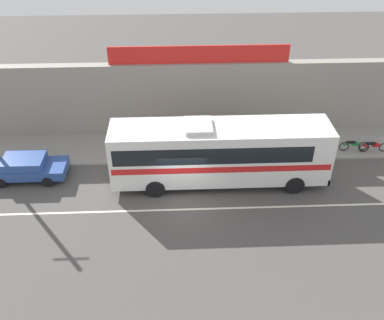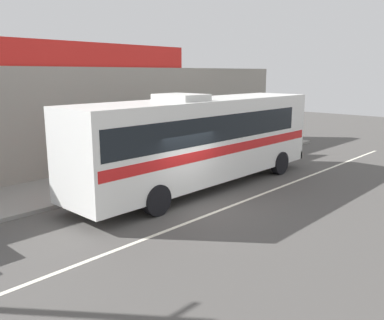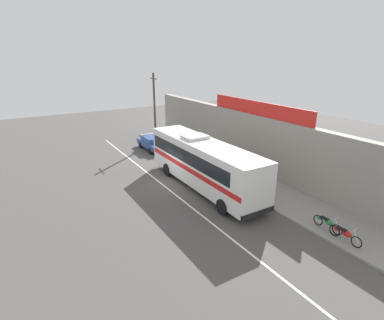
% 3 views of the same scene
% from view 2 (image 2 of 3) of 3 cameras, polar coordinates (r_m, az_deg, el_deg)
% --- Properties ---
extents(ground_plane, '(70.00, 70.00, 0.00)m').
position_cam_2_polar(ground_plane, '(14.22, 0.53, -6.62)').
color(ground_plane, '#4F4C49').
extents(sidewalk_slab, '(30.00, 3.60, 0.14)m').
position_cam_2_polar(sidewalk_slab, '(17.96, -11.85, -2.65)').
color(sidewalk_slab, gray).
rests_on(sidewalk_slab, ground_plane).
extents(storefront_facade, '(30.00, 0.70, 4.80)m').
position_cam_2_polar(storefront_facade, '(19.32, -15.87, 5.21)').
color(storefront_facade, gray).
rests_on(storefront_facade, ground_plane).
extents(storefront_billboard, '(11.11, 0.12, 1.10)m').
position_cam_2_polar(storefront_billboard, '(19.90, -13.18, 14.06)').
color(storefront_billboard, red).
rests_on(storefront_billboard, storefront_facade).
extents(road_center_stripe, '(30.00, 0.14, 0.01)m').
position_cam_2_polar(road_center_stripe, '(13.72, 3.02, -7.32)').
color(road_center_stripe, silver).
rests_on(road_center_stripe, ground_plane).
extents(intercity_bus, '(11.84, 2.67, 3.78)m').
position_cam_2_polar(intercity_bus, '(16.22, 1.22, 3.24)').
color(intercity_bus, white).
rests_on(intercity_bus, ground_plane).
extents(motorcycle_black, '(1.86, 0.56, 0.94)m').
position_cam_2_polar(motorcycle_black, '(25.81, 11.85, 2.92)').
color(motorcycle_black, black).
rests_on(motorcycle_black, sidewalk_slab).
extents(motorcycle_red, '(1.83, 0.56, 0.94)m').
position_cam_2_polar(motorcycle_red, '(24.90, 10.04, 2.67)').
color(motorcycle_red, black).
rests_on(motorcycle_red, sidewalk_slab).
extents(pedestrian_far_right, '(0.30, 0.48, 1.74)m').
position_cam_2_polar(pedestrian_far_right, '(17.52, -12.43, 0.59)').
color(pedestrian_far_right, navy).
rests_on(pedestrian_far_right, sidewalk_slab).
extents(pedestrian_by_curb, '(0.30, 0.48, 1.69)m').
position_cam_2_polar(pedestrian_by_curb, '(18.88, -8.35, 1.47)').
color(pedestrian_by_curb, black).
rests_on(pedestrian_by_curb, sidewalk_slab).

